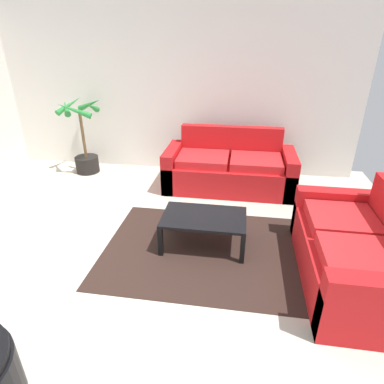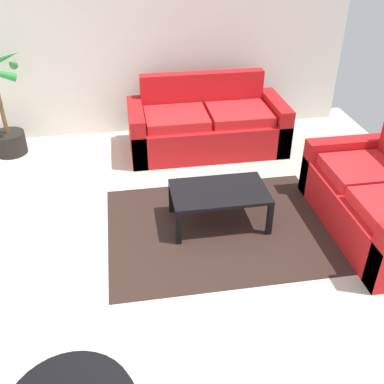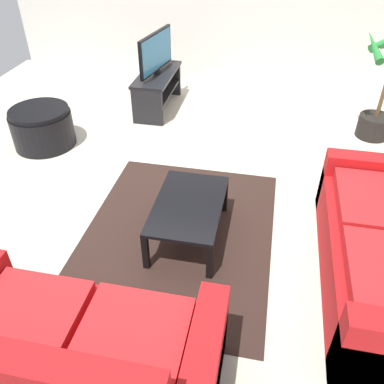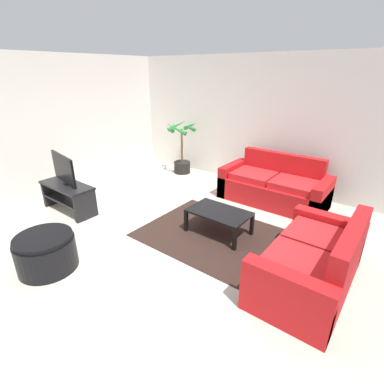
% 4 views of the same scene
% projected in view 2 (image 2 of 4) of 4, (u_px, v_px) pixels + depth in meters
% --- Properties ---
extents(ground_plane, '(6.60, 6.60, 0.00)m').
position_uv_depth(ground_plane, '(147.00, 274.00, 3.89)').
color(ground_plane, beige).
extents(wall_back, '(6.00, 0.06, 2.70)m').
position_uv_depth(wall_back, '(122.00, 32.00, 5.65)').
color(wall_back, silver).
rests_on(wall_back, ground).
extents(couch_main, '(1.96, 0.90, 0.90)m').
position_uv_depth(couch_main, '(207.00, 127.00, 5.75)').
color(couch_main, red).
rests_on(couch_main, ground).
extents(couch_loveseat, '(0.90, 1.68, 0.90)m').
position_uv_depth(couch_loveseat, '(382.00, 203.00, 4.28)').
color(couch_loveseat, red).
rests_on(couch_loveseat, ground).
extents(coffee_table, '(0.93, 0.58, 0.38)m').
position_uv_depth(coffee_table, '(219.00, 194.00, 4.35)').
color(coffee_table, black).
rests_on(coffee_table, ground).
extents(area_rug, '(2.20, 1.70, 0.01)m').
position_uv_depth(area_rug, '(220.00, 228.00, 4.44)').
color(area_rug, black).
rests_on(area_rug, ground).
extents(potted_palm, '(0.72, 0.73, 1.28)m').
position_uv_depth(potted_palm, '(3.00, 117.00, 5.53)').
color(potted_palm, black).
rests_on(potted_palm, ground).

